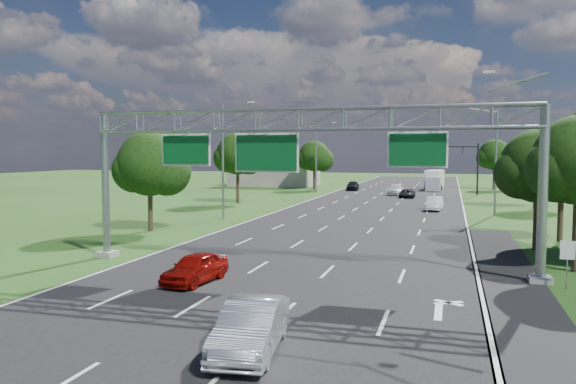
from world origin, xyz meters
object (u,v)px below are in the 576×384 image
at_px(sign_gantry, 301,132).
at_px(regulatory_sign, 567,255).
at_px(box_truck, 434,180).
at_px(red_coupe, 195,268).
at_px(traffic_signal, 451,157).
at_px(silver_sedan, 251,327).

relative_size(sign_gantry, regulatory_sign, 11.19).
relative_size(sign_gantry, box_truck, 2.91).
distance_m(regulatory_sign, box_truck, 64.72).
bearing_deg(sign_gantry, box_truck, 85.74).
bearing_deg(red_coupe, regulatory_sign, 18.47).
relative_size(regulatory_sign, traffic_signal, 0.17).
bearing_deg(sign_gantry, silver_sedan, -82.17).
bearing_deg(silver_sedan, sign_gantry, 90.70).
height_order(sign_gantry, box_truck, sign_gantry).
bearing_deg(silver_sedan, red_coupe, 118.55).
height_order(traffic_signal, red_coupe, traffic_signal).
bearing_deg(box_truck, sign_gantry, -87.15).
height_order(traffic_signal, silver_sedan, traffic_signal).
height_order(regulatory_sign, silver_sedan, regulatory_sign).
bearing_deg(red_coupe, sign_gantry, 55.61).
height_order(regulatory_sign, red_coupe, regulatory_sign).
xyz_separation_m(sign_gantry, silver_sedan, (1.64, -11.93, -6.13)).
distance_m(red_coupe, box_truck, 68.18).
relative_size(sign_gantry, red_coupe, 5.93).
relative_size(sign_gantry, silver_sedan, 5.10).
height_order(traffic_signal, box_truck, traffic_signal).
distance_m(sign_gantry, box_truck, 63.69).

